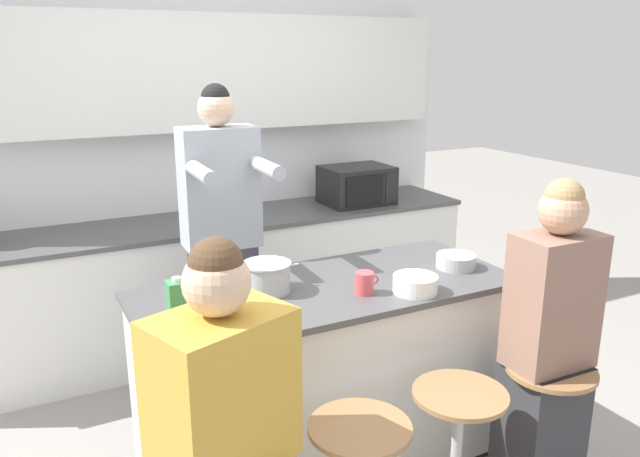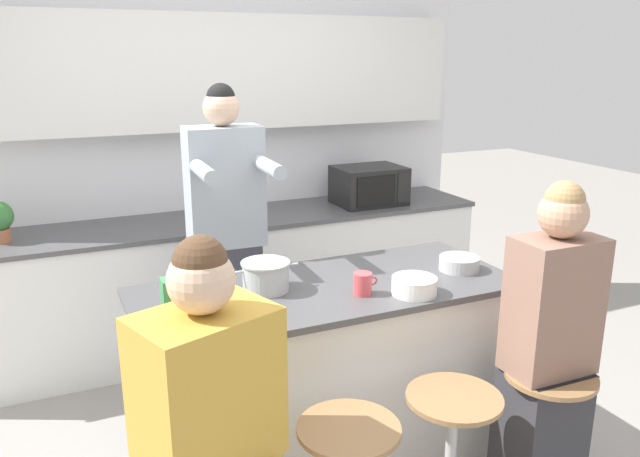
# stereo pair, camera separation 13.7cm
# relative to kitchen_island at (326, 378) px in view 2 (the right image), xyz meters

# --- Properties ---
(wall_back) EXTENTS (3.82, 0.22, 2.70)m
(wall_back) POSITION_rel_kitchen_island_xyz_m (0.00, 1.85, 1.07)
(wall_back) COLOR white
(wall_back) RESTS_ON ground_plane
(back_counter) EXTENTS (3.55, 0.65, 0.89)m
(back_counter) POSITION_rel_kitchen_island_xyz_m (0.00, 1.54, -0.03)
(back_counter) COLOR white
(back_counter) RESTS_ON ground_plane
(kitchen_island) EXTENTS (1.73, 0.73, 0.94)m
(kitchen_island) POSITION_rel_kitchen_island_xyz_m (0.00, 0.00, 0.00)
(kitchen_island) COLOR black
(kitchen_island) RESTS_ON ground_plane
(bar_stool_rightmost) EXTENTS (0.38, 0.38, 0.68)m
(bar_stool_rightmost) POSITION_rel_kitchen_island_xyz_m (0.69, -0.69, -0.10)
(bar_stool_rightmost) COLOR #997047
(bar_stool_rightmost) RESTS_ON ground_plane
(person_cooking) EXTENTS (0.41, 0.58, 1.81)m
(person_cooking) POSITION_rel_kitchen_island_xyz_m (-0.26, 0.69, 0.43)
(person_cooking) COLOR #383842
(person_cooking) RESTS_ON ground_plane
(person_wrapped_blanket) EXTENTS (0.49, 0.41, 1.44)m
(person_wrapped_blanket) POSITION_rel_kitchen_island_xyz_m (-0.72, -0.65, 0.21)
(person_wrapped_blanket) COLOR gold
(person_wrapped_blanket) RESTS_ON ground_plane
(person_seated_near) EXTENTS (0.35, 0.27, 1.48)m
(person_seated_near) POSITION_rel_kitchen_island_xyz_m (0.70, -0.65, 0.21)
(person_seated_near) COLOR #333338
(person_seated_near) RESTS_ON ground_plane
(cooking_pot) EXTENTS (0.30, 0.22, 0.13)m
(cooking_pot) POSITION_rel_kitchen_island_xyz_m (-0.27, 0.06, 0.53)
(cooking_pot) COLOR #B7BABC
(cooking_pot) RESTS_ON kitchen_island
(fruit_bowl) EXTENTS (0.20, 0.20, 0.08)m
(fruit_bowl) POSITION_rel_kitchen_island_xyz_m (0.30, -0.25, 0.50)
(fruit_bowl) COLOR white
(fruit_bowl) RESTS_ON kitchen_island
(mixing_bowl_steel) EXTENTS (0.19, 0.19, 0.07)m
(mixing_bowl_steel) POSITION_rel_kitchen_island_xyz_m (0.67, -0.07, 0.50)
(mixing_bowl_steel) COLOR #B7BABC
(mixing_bowl_steel) RESTS_ON kitchen_island
(coffee_cup_near) EXTENTS (0.11, 0.08, 0.10)m
(coffee_cup_near) POSITION_rel_kitchen_island_xyz_m (0.10, -0.15, 0.51)
(coffee_cup_near) COLOR #DB4C51
(coffee_cup_near) RESTS_ON kitchen_island
(juice_carton) EXTENTS (0.07, 0.07, 0.22)m
(juice_carton) POSITION_rel_kitchen_island_xyz_m (-0.72, -0.18, 0.57)
(juice_carton) COLOR #38844C
(juice_carton) RESTS_ON kitchen_island
(microwave) EXTENTS (0.48, 0.38, 0.27)m
(microwave) POSITION_rel_kitchen_island_xyz_m (1.04, 1.50, 0.55)
(microwave) COLOR black
(microwave) RESTS_ON back_counter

